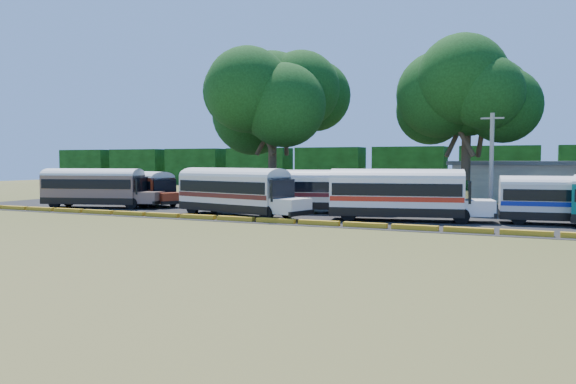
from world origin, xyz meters
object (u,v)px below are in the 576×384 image
at_px(tree_west, 272,96).
at_px(bus_white_red, 400,192).
at_px(bus_beige, 96,185).
at_px(bus_red, 144,186).
at_px(bus_cream_west, 235,189).

bearing_deg(tree_west, bus_white_red, -37.40).
xyz_separation_m(bus_white_red, tree_west, (-15.09, 11.54, 8.26)).
bearing_deg(bus_beige, bus_white_red, -13.95).
height_order(bus_beige, bus_red, bus_beige).
distance_m(bus_cream_west, bus_white_red, 11.75).
xyz_separation_m(bus_red, bus_white_red, (24.37, -3.88, 0.21)).
distance_m(bus_beige, bus_cream_west, 14.49).
xyz_separation_m(bus_beige, bus_red, (1.67, 4.31, -0.17)).
distance_m(bus_white_red, tree_west, 20.72).
height_order(bus_beige, bus_cream_west, bus_cream_west).
bearing_deg(bus_beige, bus_red, 53.93).
xyz_separation_m(bus_cream_west, tree_west, (-3.48, 13.28, 8.25)).
distance_m(bus_red, bus_white_red, 24.68).
relative_size(bus_beige, bus_cream_west, 0.96).
bearing_deg(bus_cream_west, tree_west, 118.16).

